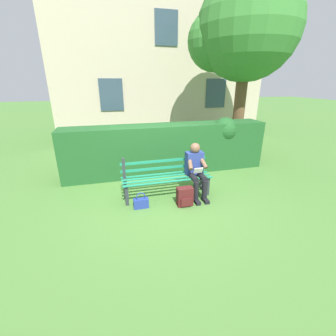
{
  "coord_description": "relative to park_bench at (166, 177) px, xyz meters",
  "views": [
    {
      "loc": [
        1.16,
        4.49,
        2.45
      ],
      "look_at": [
        0.0,
        0.1,
        0.72
      ],
      "focal_mm": 24.4,
      "sensor_mm": 36.0,
      "label": 1
    }
  ],
  "objects": [
    {
      "name": "person_seated",
      "position": [
        -0.64,
        0.17,
        0.19
      ],
      "size": [
        0.44,
        0.73,
        1.2
      ],
      "color": "navy",
      "rests_on": "ground"
    },
    {
      "name": "hedge_backdrop",
      "position": [
        -0.44,
        -1.43,
        0.26
      ],
      "size": [
        5.62,
        0.86,
        1.5
      ],
      "color": "#1E5123",
      "rests_on": "ground"
    },
    {
      "name": "park_bench",
      "position": [
        0.0,
        0.0,
        0.0
      ],
      "size": [
        1.98,
        0.52,
        0.91
      ],
      "color": "#2D3338",
      "rests_on": "ground"
    },
    {
      "name": "tree",
      "position": [
        -2.96,
        -2.4,
        3.38
      ],
      "size": [
        3.17,
        3.02,
        5.42
      ],
      "color": "brown",
      "rests_on": "ground"
    },
    {
      "name": "handbag",
      "position": [
        0.64,
        0.43,
        -0.34
      ],
      "size": [
        0.31,
        0.13,
        0.35
      ],
      "color": "navy",
      "rests_on": "ground"
    },
    {
      "name": "backpack",
      "position": [
        -0.26,
        0.56,
        -0.25
      ],
      "size": [
        0.33,
        0.25,
        0.4
      ],
      "color": "#4C1919",
      "rests_on": "ground"
    },
    {
      "name": "ground",
      "position": [
        0.0,
        0.07,
        -0.45
      ],
      "size": [
        60.0,
        60.0,
        0.0
      ],
      "primitive_type": "plane",
      "color": "#477533"
    },
    {
      "name": "building_facade",
      "position": [
        -1.3,
        -6.48,
        3.04
      ],
      "size": [
        8.86,
        2.98,
        6.98
      ],
      "color": "#BCAD93",
      "rests_on": "ground"
    }
  ]
}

